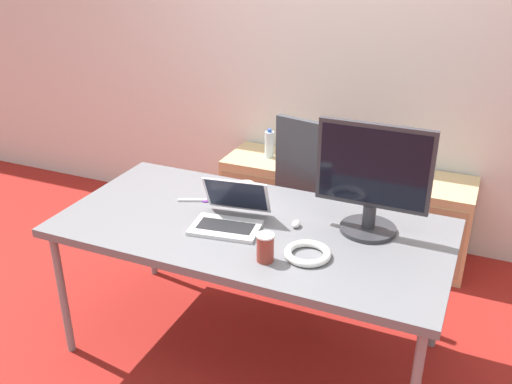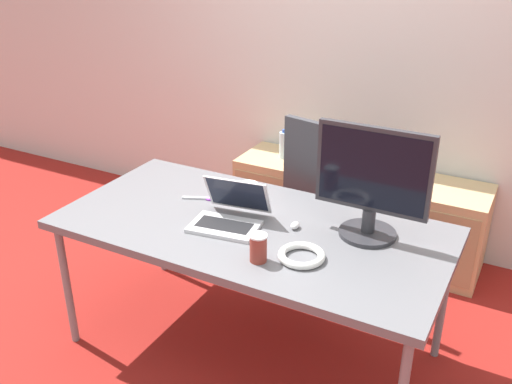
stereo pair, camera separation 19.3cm
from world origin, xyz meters
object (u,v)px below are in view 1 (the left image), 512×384
(cabinet_left, at_px, (269,194))
(cable_coil, at_px, (308,253))
(laptop_center, at_px, (230,216))
(coffee_cup_brown, at_px, (265,248))
(office_chair, at_px, (324,220))
(monitor, at_px, (373,180))
(coffee_cup_white, at_px, (246,192))
(water_bottle, at_px, (269,144))
(cabinet_right, at_px, (425,223))
(mouse, at_px, (296,224))

(cabinet_left, relative_size, cable_coil, 2.82)
(laptop_center, xyz_separation_m, coffee_cup_brown, (0.28, -0.22, 0.02))
(office_chair, relative_size, coffee_cup_brown, 8.62)
(coffee_cup_brown, relative_size, cable_coil, 0.62)
(office_chair, xyz_separation_m, monitor, (0.39, -0.62, 0.59))
(laptop_center, height_order, coffee_cup_white, laptop_center)
(water_bottle, xyz_separation_m, cable_coil, (0.74, -1.38, 0.09))
(laptop_center, height_order, cable_coil, laptop_center)
(laptop_center, bearing_deg, cabinet_right, 58.67)
(monitor, xyz_separation_m, coffee_cup_brown, (-0.33, -0.43, -0.20))
(cabinet_right, height_order, coffee_cup_brown, coffee_cup_brown)
(cabinet_left, xyz_separation_m, water_bottle, (-0.00, 0.00, 0.38))
(laptop_center, relative_size, mouse, 6.04)
(water_bottle, xyz_separation_m, monitor, (0.92, -1.05, 0.33))
(water_bottle, bearing_deg, cable_coil, -61.70)
(laptop_center, distance_m, coffee_cup_white, 0.26)
(monitor, bearing_deg, office_chair, 121.89)
(coffee_cup_white, height_order, coffee_cup_brown, coffee_cup_brown)
(coffee_cup_brown, bearing_deg, cable_coil, 33.14)
(laptop_center, distance_m, monitor, 0.68)
(cabinet_left, bearing_deg, office_chair, -38.60)
(monitor, bearing_deg, mouse, -162.56)
(monitor, xyz_separation_m, coffee_cup_white, (-0.64, 0.05, -0.21))
(cabinet_left, bearing_deg, mouse, -62.11)
(cabinet_left, xyz_separation_m, coffee_cup_brown, (0.59, -1.48, 0.51))
(office_chair, height_order, monitor, monitor)
(office_chair, distance_m, laptop_center, 0.93)
(office_chair, xyz_separation_m, laptop_center, (-0.22, -0.83, 0.38))
(cable_coil, bearing_deg, coffee_cup_brown, -146.86)
(laptop_center, height_order, coffee_cup_brown, laptop_center)
(cabinet_right, xyz_separation_m, laptop_center, (-0.76, -1.26, 0.49))
(cable_coil, bearing_deg, laptop_center, 163.91)
(water_bottle, bearing_deg, mouse, -62.16)
(coffee_cup_brown, height_order, cable_coil, coffee_cup_brown)
(monitor, bearing_deg, cable_coil, -118.87)
(cabinet_right, xyz_separation_m, mouse, (-0.47, -1.15, 0.46))
(monitor, relative_size, coffee_cup_brown, 4.16)
(water_bottle, xyz_separation_m, mouse, (0.61, -1.15, 0.09))
(coffee_cup_white, bearing_deg, mouse, -25.00)
(cabinet_right, xyz_separation_m, monitor, (-0.15, -1.05, 0.70))
(monitor, height_order, coffee_cup_brown, monitor)
(cabinet_left, bearing_deg, cable_coil, -61.66)
(coffee_cup_white, distance_m, cable_coil, 0.60)
(water_bottle, height_order, mouse, water_bottle)
(office_chair, distance_m, mouse, 0.80)
(office_chair, distance_m, water_bottle, 0.74)
(monitor, bearing_deg, coffee_cup_white, 175.27)
(cabinet_left, relative_size, water_bottle, 2.83)
(cabinet_right, height_order, cable_coil, cable_coil)
(cabinet_left, xyz_separation_m, coffee_cup_white, (0.28, -1.00, 0.50))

